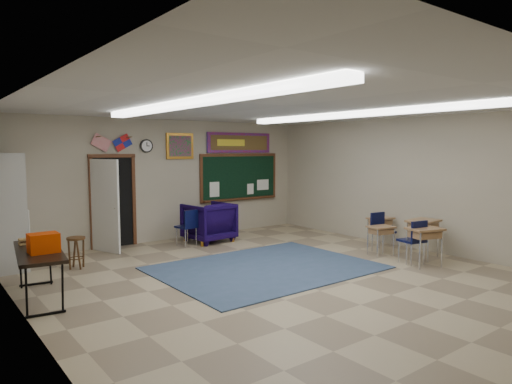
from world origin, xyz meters
TOP-DOWN VIEW (x-y plane):
  - floor at (0.00, 0.00)m, footprint 9.00×9.00m
  - back_wall at (0.00, 4.50)m, footprint 8.00×0.04m
  - left_wall at (-4.00, 0.00)m, footprint 0.04×9.00m
  - right_wall at (4.00, 0.00)m, footprint 0.04×9.00m
  - ceiling at (0.00, 0.00)m, footprint 8.00×9.00m
  - area_rug at (0.20, 0.80)m, footprint 4.00×3.00m
  - fluorescent_strips at (0.00, 0.00)m, footprint 3.86×6.00m
  - doorway at (-1.50, 4.35)m, footprint 1.10×0.89m
  - chalkboard at (2.20, 4.46)m, footprint 2.55×0.14m
  - bulletin_board at (2.20, 4.47)m, footprint 2.10×0.05m
  - framed_art_print at (0.35, 4.47)m, footprint 0.75×0.05m
  - wall_clock at (-0.55, 4.47)m, footprint 0.32×0.05m
  - wall_flags at (-1.40, 4.44)m, footprint 1.16×0.06m
  - storage_cabinet at (-3.71, 3.85)m, footprint 0.59×1.25m
  - wingback_armchair at (0.68, 3.66)m, footprint 1.12×1.14m
  - student_chair_reading at (-0.01, 3.53)m, footprint 0.50×0.50m
  - student_chair_desk_a at (2.72, -0.68)m, footprint 0.52×0.52m
  - student_chair_desk_b at (3.13, 0.31)m, footprint 0.49×0.49m
  - student_desk_front_left at (2.82, 0.14)m, footprint 0.60×0.50m
  - student_desk_front_right at (3.61, 0.76)m, footprint 0.58×0.44m
  - student_desk_back_left at (2.74, -0.95)m, footprint 0.74×0.63m
  - student_desk_back_right at (3.36, -0.52)m, footprint 0.71×0.55m
  - folding_table at (-3.65, 1.48)m, footprint 0.85×1.90m
  - wooden_stool at (-2.68, 3.00)m, footprint 0.34×0.34m

SIDE VIEW (x-z plane):
  - floor at x=0.00m, z-range 0.00..0.00m
  - area_rug at x=0.20m, z-range 0.00..0.02m
  - wooden_stool at x=-2.68m, z-range 0.01..0.61m
  - student_desk_front_left at x=2.82m, z-range 0.04..0.67m
  - student_desk_front_right at x=3.61m, z-range 0.04..0.71m
  - folding_table at x=-3.65m, z-range -0.11..0.94m
  - student_desk_back_left at x=2.74m, z-range 0.04..0.80m
  - student_chair_desk_b at x=3.13m, z-range 0.00..0.86m
  - student_chair_reading at x=-0.01m, z-range 0.00..0.87m
  - student_chair_desk_a at x=2.72m, z-range 0.00..0.88m
  - student_desk_back_right at x=3.36m, z-range 0.05..0.85m
  - wingback_armchair at x=0.68m, z-range 0.00..0.96m
  - doorway at x=-1.50m, z-range -0.02..2.14m
  - storage_cabinet at x=-3.71m, z-range 0.00..2.20m
  - chalkboard at x=2.20m, z-range 0.81..2.11m
  - back_wall at x=0.00m, z-range 0.00..3.00m
  - left_wall at x=-4.00m, z-range 0.00..3.00m
  - right_wall at x=4.00m, z-range 0.00..3.00m
  - framed_art_print at x=0.35m, z-range 2.02..2.67m
  - wall_clock at x=-0.55m, z-range 2.19..2.51m
  - bulletin_board at x=2.20m, z-range 2.18..2.73m
  - wall_flags at x=-1.40m, z-range 2.13..2.83m
  - fluorescent_strips at x=0.00m, z-range 2.89..2.99m
  - ceiling at x=0.00m, z-range 2.98..3.02m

